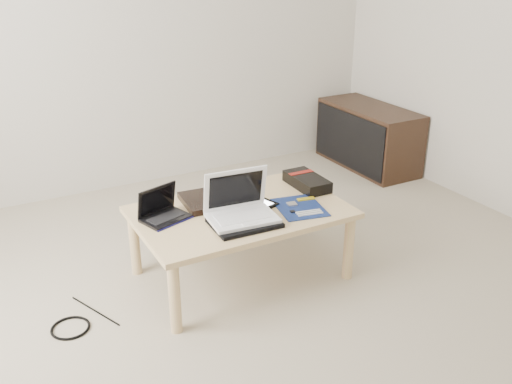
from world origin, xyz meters
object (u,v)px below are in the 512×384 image
coffee_table (241,218)px  media_cabinet (368,137)px  white_laptop (240,208)px  netbook (163,212)px  gpu_box (307,181)px

coffee_table → media_cabinet: media_cabinet is taller
media_cabinet → white_laptop: 2.12m
coffee_table → netbook: netbook is taller
coffee_table → gpu_box: (0.48, 0.09, 0.08)m
coffee_table → white_laptop: bearing=-117.8°
white_laptop → gpu_box: white_laptop is taller
media_cabinet → netbook: (-2.10, -0.94, 0.19)m
white_laptop → coffee_table: bearing=62.2°
white_laptop → gpu_box: (0.54, 0.21, -0.04)m
netbook → white_laptop: (0.34, -0.21, 0.03)m
media_cabinet → gpu_box: bearing=-142.4°
coffee_table → gpu_box: gpu_box is taller
netbook → gpu_box: 0.87m
media_cabinet → gpu_box: media_cabinet is taller
coffee_table → white_laptop: white_laptop is taller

